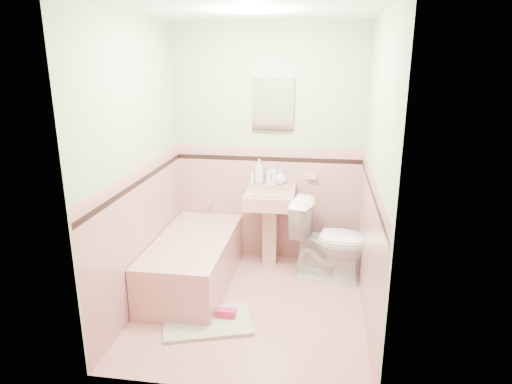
# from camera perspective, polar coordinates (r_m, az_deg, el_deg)

# --- Properties ---
(floor) EXTENTS (2.20, 2.20, 0.00)m
(floor) POSITION_cam_1_polar(r_m,az_deg,el_deg) (4.21, -0.53, -14.13)
(floor) COLOR tan
(floor) RESTS_ON ground
(ceiling) EXTENTS (2.20, 2.20, 0.00)m
(ceiling) POSITION_cam_1_polar(r_m,az_deg,el_deg) (3.64, -0.64, 22.07)
(ceiling) COLOR white
(ceiling) RESTS_ON ground
(wall_back) EXTENTS (2.50, 0.00, 2.50)m
(wall_back) POSITION_cam_1_polar(r_m,az_deg,el_deg) (4.80, 1.53, 5.75)
(wall_back) COLOR beige
(wall_back) RESTS_ON ground
(wall_front) EXTENTS (2.50, 0.00, 2.50)m
(wall_front) POSITION_cam_1_polar(r_m,az_deg,el_deg) (2.70, -4.32, -3.03)
(wall_front) COLOR beige
(wall_front) RESTS_ON ground
(wall_left) EXTENTS (0.00, 2.50, 2.50)m
(wall_left) POSITION_cam_1_polar(r_m,az_deg,el_deg) (4.01, -14.85, 3.03)
(wall_left) COLOR beige
(wall_left) RESTS_ON ground
(wall_right) EXTENTS (0.00, 2.50, 2.50)m
(wall_right) POSITION_cam_1_polar(r_m,az_deg,el_deg) (3.71, 14.86, 1.94)
(wall_right) COLOR beige
(wall_right) RESTS_ON ground
(wainscot_back) EXTENTS (2.00, 0.00, 2.00)m
(wainscot_back) POSITION_cam_1_polar(r_m,az_deg,el_deg) (4.95, 1.46, -1.69)
(wainscot_back) COLOR tan
(wainscot_back) RESTS_ON ground
(wainscot_front) EXTENTS (2.00, 0.00, 2.00)m
(wainscot_front) POSITION_cam_1_polar(r_m,az_deg,el_deg) (2.99, -3.99, -14.77)
(wainscot_front) COLOR tan
(wainscot_front) RESTS_ON ground
(wainscot_left) EXTENTS (0.00, 2.20, 2.20)m
(wainscot_left) POSITION_cam_1_polar(r_m,az_deg,el_deg) (4.20, -14.04, -5.62)
(wainscot_left) COLOR tan
(wainscot_left) RESTS_ON ground
(wainscot_right) EXTENTS (0.00, 2.20, 2.20)m
(wainscot_right) POSITION_cam_1_polar(r_m,az_deg,el_deg) (3.92, 13.98, -7.28)
(wainscot_right) COLOR tan
(wainscot_right) RESTS_ON ground
(accent_back) EXTENTS (2.00, 0.00, 2.00)m
(accent_back) POSITION_cam_1_polar(r_m,az_deg,el_deg) (4.80, 1.50, 4.18)
(accent_back) COLOR black
(accent_back) RESTS_ON ground
(accent_front) EXTENTS (2.00, 0.00, 2.00)m
(accent_front) POSITION_cam_1_polar(r_m,az_deg,el_deg) (2.76, -4.18, -5.45)
(accent_front) COLOR black
(accent_front) RESTS_ON ground
(accent_left) EXTENTS (0.00, 2.20, 2.20)m
(accent_left) POSITION_cam_1_polar(r_m,az_deg,el_deg) (4.04, -14.48, 1.23)
(accent_left) COLOR black
(accent_left) RESTS_ON ground
(accent_right) EXTENTS (0.00, 2.20, 2.20)m
(accent_right) POSITION_cam_1_polar(r_m,az_deg,el_deg) (3.74, 14.44, 0.03)
(accent_right) COLOR black
(accent_right) RESTS_ON ground
(cap_back) EXTENTS (2.00, 0.00, 2.00)m
(cap_back) POSITION_cam_1_polar(r_m,az_deg,el_deg) (4.78, 1.50, 5.35)
(cap_back) COLOR tan
(cap_back) RESTS_ON ground
(cap_front) EXTENTS (2.00, 0.00, 2.00)m
(cap_front) POSITION_cam_1_polar(r_m,az_deg,el_deg) (2.72, -4.22, -3.50)
(cap_front) COLOR tan
(cap_front) RESTS_ON ground
(cap_left) EXTENTS (0.00, 2.20, 2.20)m
(cap_left) POSITION_cam_1_polar(r_m,az_deg,el_deg) (4.01, -14.58, 2.60)
(cap_left) COLOR tan
(cap_left) RESTS_ON ground
(cap_right) EXTENTS (0.00, 2.20, 2.20)m
(cap_right) POSITION_cam_1_polar(r_m,az_deg,el_deg) (3.72, 14.55, 1.51)
(cap_right) COLOR tan
(cap_right) RESTS_ON ground
(bathtub) EXTENTS (0.70, 1.50, 0.45)m
(bathtub) POSITION_cam_1_polar(r_m,az_deg,el_deg) (4.52, -7.86, -8.82)
(bathtub) COLOR tan
(bathtub) RESTS_ON floor
(tub_faucet) EXTENTS (0.04, 0.12, 0.04)m
(tub_faucet) POSITION_cam_1_polar(r_m,az_deg,el_deg) (5.02, -5.75, -1.15)
(tub_faucet) COLOR silver
(tub_faucet) RESTS_ON wall_back
(sink) EXTENTS (0.51, 0.48, 0.81)m
(sink) POSITION_cam_1_polar(r_m,az_deg,el_deg) (4.80, 1.69, -4.79)
(sink) COLOR tan
(sink) RESTS_ON floor
(sink_faucet) EXTENTS (0.02, 0.02, 0.10)m
(sink_faucet) POSITION_cam_1_polar(r_m,az_deg,el_deg) (4.76, 1.95, 1.95)
(sink_faucet) COLOR silver
(sink_faucet) RESTS_ON sink
(medicine_cabinet) EXTENTS (0.43, 0.04, 0.53)m
(medicine_cabinet) POSITION_cam_1_polar(r_m,az_deg,el_deg) (4.70, 2.15, 11.06)
(medicine_cabinet) COLOR white
(medicine_cabinet) RESTS_ON wall_back
(soap_dish) EXTENTS (0.11, 0.07, 0.04)m
(soap_dish) POSITION_cam_1_polar(r_m,az_deg,el_deg) (4.79, 7.04, 1.93)
(soap_dish) COLOR tan
(soap_dish) RESTS_ON wall_back
(soap_bottle_left) EXTENTS (0.13, 0.13, 0.26)m
(soap_bottle_left) POSITION_cam_1_polar(r_m,az_deg,el_deg) (4.80, 0.40, 2.64)
(soap_bottle_left) COLOR #B2B2B2
(soap_bottle_left) RESTS_ON sink
(soap_bottle_mid) EXTENTS (0.12, 0.12, 0.22)m
(soap_bottle_mid) POSITION_cam_1_polar(r_m,az_deg,el_deg) (4.79, 2.09, 2.32)
(soap_bottle_mid) COLOR #B2B2B2
(soap_bottle_mid) RESTS_ON sink
(soap_bottle_right) EXTENTS (0.16, 0.16, 0.16)m
(soap_bottle_right) POSITION_cam_1_polar(r_m,az_deg,el_deg) (4.79, 3.11, 1.94)
(soap_bottle_right) COLOR #B2B2B2
(soap_bottle_right) RESTS_ON sink
(tube) EXTENTS (0.04, 0.04, 0.12)m
(tube) POSITION_cam_1_polar(r_m,az_deg,el_deg) (4.83, -0.47, 1.85)
(tube) COLOR white
(tube) RESTS_ON sink
(toilet) EXTENTS (0.85, 0.57, 0.80)m
(toilet) POSITION_cam_1_polar(r_m,az_deg,el_deg) (4.60, 9.46, -6.04)
(toilet) COLOR white
(toilet) RESTS_ON floor
(bucket) EXTENTS (0.32, 0.32, 0.26)m
(bucket) POSITION_cam_1_polar(r_m,az_deg,el_deg) (4.83, 7.23, -8.29)
(bucket) COLOR #1123BA
(bucket) RESTS_ON floor
(bath_mat) EXTENTS (0.85, 0.69, 0.03)m
(bath_mat) POSITION_cam_1_polar(r_m,az_deg,el_deg) (3.98, -6.14, -16.01)
(bath_mat) COLOR gray
(bath_mat) RESTS_ON floor
(shoe) EXTENTS (0.17, 0.08, 0.07)m
(shoe) POSITION_cam_1_polar(r_m,az_deg,el_deg) (3.99, -3.83, -15.01)
(shoe) COLOR #BF1E59
(shoe) RESTS_ON bath_mat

